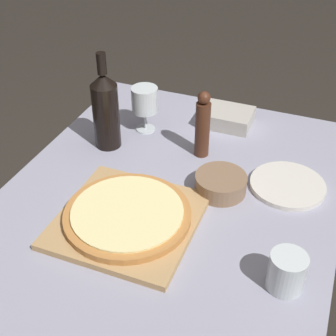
{
  "coord_description": "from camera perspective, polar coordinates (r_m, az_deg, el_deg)",
  "views": [
    {
      "loc": [
        0.36,
        -0.88,
        1.6
      ],
      "look_at": [
        -0.02,
        0.08,
        0.83
      ],
      "focal_mm": 50.0,
      "sensor_mm": 36.0,
      "label": 1
    }
  ],
  "objects": [
    {
      "name": "dining_table",
      "position": [
        1.33,
        -0.49,
        -8.08
      ],
      "size": [
        0.9,
        1.23,
        0.77
      ],
      "color": "#9393A8",
      "rests_on": "ground_plane"
    },
    {
      "name": "cutting_board",
      "position": [
        1.2,
        -4.92,
        -6.34
      ],
      "size": [
        0.34,
        0.34,
        0.02
      ],
      "color": "tan",
      "rests_on": "dining_table"
    },
    {
      "name": "pizza",
      "position": [
        1.19,
        -4.97,
        -5.61
      ],
      "size": [
        0.32,
        0.32,
        0.02
      ],
      "color": "#BC7A3D",
      "rests_on": "cutting_board"
    },
    {
      "name": "wine_bottle",
      "position": [
        1.43,
        -7.61,
        7.07
      ],
      "size": [
        0.08,
        0.08,
        0.31
      ],
      "color": "black",
      "rests_on": "dining_table"
    },
    {
      "name": "pepper_mill",
      "position": [
        1.39,
        4.24,
        5.18
      ],
      "size": [
        0.04,
        0.04,
        0.21
      ],
      "color": "#4C2819",
      "rests_on": "dining_table"
    },
    {
      "name": "wine_glass",
      "position": [
        1.51,
        -2.86,
        8.2
      ],
      "size": [
        0.09,
        0.09,
        0.15
      ],
      "color": "silver",
      "rests_on": "dining_table"
    },
    {
      "name": "small_bowl",
      "position": [
        1.29,
        6.43,
        -1.91
      ],
      "size": [
        0.14,
        0.14,
        0.05
      ],
      "color": "#84664C",
      "rests_on": "dining_table"
    },
    {
      "name": "drinking_tumbler",
      "position": [
        1.06,
        14.27,
        -12.17
      ],
      "size": [
        0.08,
        0.08,
        0.09
      ],
      "color": "silver",
      "rests_on": "dining_table"
    },
    {
      "name": "dinner_plate",
      "position": [
        1.35,
        14.37,
        -2.03
      ],
      "size": [
        0.21,
        0.21,
        0.01
      ],
      "color": "silver",
      "rests_on": "dining_table"
    },
    {
      "name": "food_container",
      "position": [
        1.59,
        7.16,
        6.17
      ],
      "size": [
        0.17,
        0.13,
        0.05
      ],
      "color": "#BCB7AD",
      "rests_on": "dining_table"
    }
  ]
}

